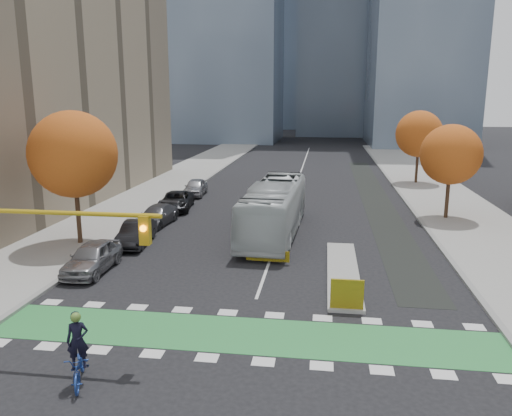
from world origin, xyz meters
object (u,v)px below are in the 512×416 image
(tree_east_far, at_px, (419,134))
(parked_car_c, at_px, (157,215))
(parked_car_e, at_px, (195,187))
(parked_car_a, at_px, (92,257))
(hazard_board, at_px, (347,294))
(tree_west, at_px, (73,154))
(bus, at_px, (274,208))
(parked_car_d, at_px, (176,201))
(cyclist, at_px, (79,360))
(parked_car_b, at_px, (136,233))
(tree_east_near, at_px, (451,155))
(traffic_signal_west, at_px, (11,241))

(tree_east_far, relative_size, parked_car_c, 1.63)
(tree_east_far, bearing_deg, parked_car_e, -156.39)
(parked_car_e, bearing_deg, parked_car_a, -93.64)
(hazard_board, distance_m, tree_west, 18.44)
(bus, bearing_deg, parked_car_d, 146.10)
(hazard_board, relative_size, parked_car_d, 0.27)
(cyclist, distance_m, parked_car_b, 15.44)
(parked_car_b, bearing_deg, tree_west, -177.25)
(tree_east_near, xyz_separation_m, parked_car_d, (-21.00, 0.48, -4.14))
(hazard_board, height_order, traffic_signal_west, traffic_signal_west)
(tree_east_near, bearing_deg, parked_car_e, 162.55)
(tree_east_far, bearing_deg, parked_car_b, -129.51)
(tree_east_far, distance_m, parked_car_d, 26.90)
(parked_car_c, bearing_deg, hazard_board, -40.27)
(bus, distance_m, parked_car_a, 12.27)
(tree_east_near, relative_size, parked_car_d, 1.36)
(traffic_signal_west, bearing_deg, tree_west, 108.02)
(parked_car_c, relative_size, parked_car_d, 0.91)
(parked_car_e, bearing_deg, hazard_board, -65.60)
(tree_east_near, bearing_deg, cyclist, -124.24)
(tree_east_near, height_order, tree_east_far, tree_east_far)
(cyclist, bearing_deg, traffic_signal_west, 129.05)
(tree_west, relative_size, bus, 0.65)
(tree_west, bearing_deg, parked_car_a, -56.44)
(parked_car_b, bearing_deg, traffic_signal_west, -92.41)
(tree_east_near, relative_size, bus, 0.56)
(parked_car_a, bearing_deg, cyclist, -67.52)
(traffic_signal_west, relative_size, parked_car_c, 1.81)
(cyclist, xyz_separation_m, bus, (4.33, 18.55, 0.96))
(parked_car_d, bearing_deg, tree_west, -113.66)
(cyclist, bearing_deg, tree_east_far, 46.81)
(tree_east_near, relative_size, parked_car_a, 1.53)
(tree_east_far, bearing_deg, tree_west, -133.30)
(tree_east_near, xyz_separation_m, tree_east_far, (0.50, 16.00, 0.38))
(parked_car_a, height_order, parked_car_c, parked_car_a)
(parked_car_e, bearing_deg, tree_east_near, -21.10)
(hazard_board, distance_m, parked_car_b, 15.03)
(tree_east_far, distance_m, parked_car_c, 30.01)
(hazard_board, height_order, tree_east_near, tree_east_near)
(tree_east_near, height_order, parked_car_b, tree_east_near)
(parked_car_d, bearing_deg, tree_east_near, -8.99)
(cyclist, xyz_separation_m, parked_car_a, (-4.35, 9.94, -0.01))
(cyclist, xyz_separation_m, parked_car_d, (-4.35, 24.94, -0.08))
(tree_east_far, height_order, bus, tree_east_far)
(tree_east_far, relative_size, traffic_signal_west, 0.90)
(tree_east_far, bearing_deg, cyclist, -112.97)
(bus, height_order, parked_car_a, bus)
(cyclist, bearing_deg, tree_west, 96.73)
(tree_east_near, distance_m, parked_car_a, 25.86)
(cyclist, bearing_deg, parked_car_c, 81.88)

